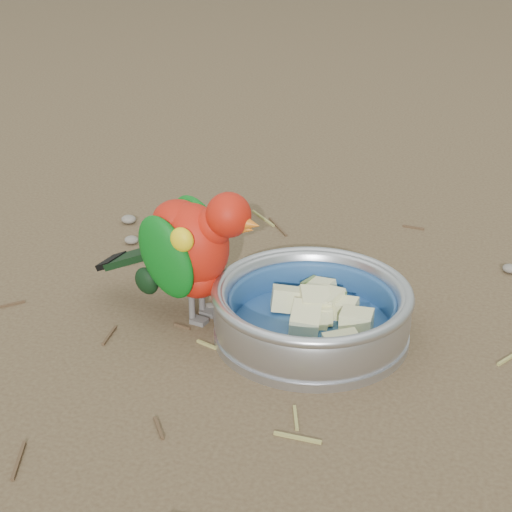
% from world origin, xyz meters
% --- Properties ---
extents(ground, '(60.00, 60.00, 0.00)m').
position_xyz_m(ground, '(0.00, 0.00, 0.00)').
color(ground, brown).
extents(food_bowl, '(0.22, 0.22, 0.02)m').
position_xyz_m(food_bowl, '(-0.01, 0.08, 0.01)').
color(food_bowl, '#B2B2BA').
rests_on(food_bowl, ground).
extents(bowl_wall, '(0.22, 0.22, 0.04)m').
position_xyz_m(bowl_wall, '(-0.01, 0.08, 0.04)').
color(bowl_wall, '#B2B2BA').
rests_on(bowl_wall, food_bowl).
extents(fruit_wedges, '(0.13, 0.13, 0.03)m').
position_xyz_m(fruit_wedges, '(-0.01, 0.08, 0.03)').
color(fruit_wedges, beige).
rests_on(fruit_wedges, food_bowl).
extents(lory_parrot, '(0.21, 0.13, 0.16)m').
position_xyz_m(lory_parrot, '(-0.16, 0.09, 0.08)').
color(lory_parrot, '#B9190B').
rests_on(lory_parrot, ground).
extents(ground_debris, '(0.90, 0.80, 0.01)m').
position_xyz_m(ground_debris, '(0.04, 0.10, 0.00)').
color(ground_debris, '#989049').
rests_on(ground_debris, ground).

